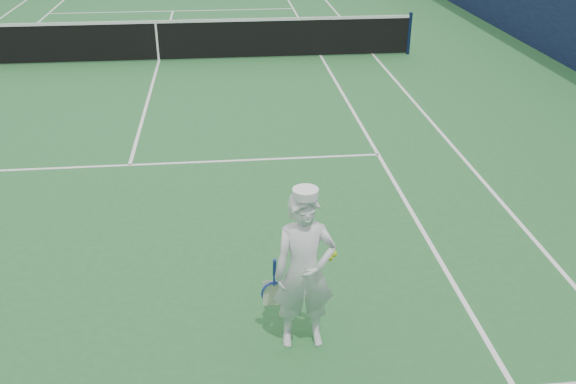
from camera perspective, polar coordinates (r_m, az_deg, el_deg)
The scene contains 4 objects.
ground at distance 16.74m, azimuth -11.40°, elevation 11.35°, with size 80.00×80.00×0.00m, color #26642F.
court_markings at distance 16.74m, azimuth -11.40°, elevation 11.36°, with size 11.03×23.83×0.01m.
tennis_net at distance 16.60m, azimuth -11.58°, elevation 13.19°, with size 12.88×0.09×1.07m.
tennis_player at distance 6.20m, azimuth 1.45°, elevation -7.07°, with size 0.77×0.45×1.72m.
Camera 1 is at (1.56, -16.10, 4.29)m, focal length 40.00 mm.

